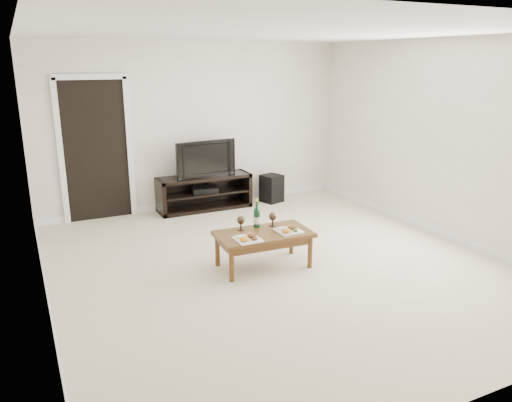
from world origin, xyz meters
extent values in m
plane|color=beige|center=(0.00, 0.00, 0.00)|extent=(5.50, 5.50, 0.00)
cube|color=white|center=(0.00, 2.77, 1.30)|extent=(5.00, 0.04, 2.60)
cube|color=white|center=(0.00, 0.00, 2.62)|extent=(5.00, 5.50, 0.04)
cube|color=black|center=(-1.55, 2.73, 1.02)|extent=(0.90, 0.02, 2.05)
cube|color=black|center=(0.03, 2.50, 0.28)|extent=(1.49, 0.45, 0.55)
imported|color=black|center=(0.03, 2.50, 0.84)|extent=(1.00, 0.24, 0.57)
cube|color=black|center=(0.03, 2.48, 0.33)|extent=(0.45, 0.37, 0.08)
cube|color=black|center=(1.20, 2.42, 0.23)|extent=(0.38, 0.38, 0.46)
cube|color=brown|center=(-0.16, 0.01, 0.21)|extent=(1.11, 0.64, 0.42)
cube|color=white|center=(-0.43, -0.13, 0.45)|extent=(0.27, 0.27, 0.07)
cube|color=white|center=(0.11, -0.09, 0.45)|extent=(0.27, 0.27, 0.07)
cylinder|color=#0E351A|center=(-0.15, 0.22, 0.59)|extent=(0.07, 0.07, 0.35)
camera|label=1|loc=(-2.59, -4.79, 2.33)|focal=35.00mm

